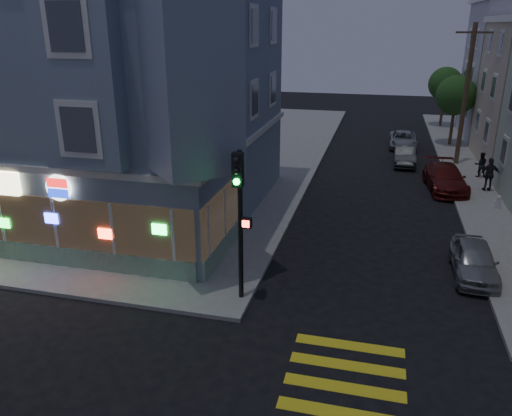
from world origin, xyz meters
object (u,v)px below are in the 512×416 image
at_px(utility_pole, 466,94).
at_px(fire_hydrant, 498,201).
at_px(pedestrian_a, 481,165).
at_px(parked_car_d, 403,140).
at_px(pedestrian_b, 490,175).
at_px(parked_car_b, 405,155).
at_px(street_tree_near, 456,95).
at_px(traffic_signal, 240,202).
at_px(parked_car_a, 474,260).
at_px(parked_car_c, 445,178).
at_px(street_tree_far, 445,84).

height_order(utility_pole, fire_hydrant, utility_pole).
bearing_deg(pedestrian_a, parked_car_d, -63.35).
xyz_separation_m(utility_pole, pedestrian_b, (1.00, -5.89, -3.70)).
distance_m(pedestrian_b, parked_car_b, 6.85).
xyz_separation_m(pedestrian_a, parked_car_b, (-4.40, 2.40, -0.27)).
bearing_deg(parked_car_d, pedestrian_b, -67.25).
distance_m(street_tree_near, fire_hydrant, 15.31).
bearing_deg(pedestrian_a, parked_car_b, -32.04).
height_order(traffic_signal, fire_hydrant, traffic_signal).
relative_size(utility_pole, parked_car_b, 2.28).
bearing_deg(parked_car_a, parked_car_c, 90.34).
height_order(pedestrian_b, parked_car_a, pedestrian_b).
bearing_deg(street_tree_near, parked_car_a, -93.78).
height_order(pedestrian_a, parked_car_a, pedestrian_a).
distance_m(street_tree_far, traffic_signal, 36.04).
height_order(street_tree_far, traffic_signal, street_tree_far).
xyz_separation_m(street_tree_far, parked_car_a, (-1.50, -30.71, -3.28)).
distance_m(street_tree_near, parked_car_c, 12.38).
bearing_deg(street_tree_far, pedestrian_b, -87.70).
relative_size(utility_pole, fire_hydrant, 12.76).
height_order(street_tree_near, parked_car_a, street_tree_near).
relative_size(utility_pole, street_tree_near, 1.70).
distance_m(street_tree_far, fire_hydrant, 23.17).
relative_size(street_tree_near, pedestrian_b, 2.81).
bearing_deg(utility_pole, street_tree_far, 89.18).
relative_size(street_tree_far, fire_hydrant, 7.51).
bearing_deg(parked_car_d, utility_pole, -53.28).
xyz_separation_m(pedestrian_a, pedestrian_b, (0.00, -2.83, 0.17)).
relative_size(street_tree_far, parked_car_b, 1.34).
distance_m(utility_pole, parked_car_b, 5.40).
bearing_deg(street_tree_far, parked_car_d, -110.83).
xyz_separation_m(street_tree_near, traffic_signal, (-9.52, -26.76, -0.27)).
bearing_deg(parked_car_b, street_tree_near, 62.15).
height_order(street_tree_near, street_tree_far, same).
xyz_separation_m(pedestrian_b, parked_car_c, (-2.30, 0.03, -0.39)).
relative_size(parked_car_a, parked_car_c, 0.78).
xyz_separation_m(parked_car_a, parked_car_d, (-2.10, 21.25, -0.04)).
height_order(pedestrian_b, fire_hydrant, pedestrian_b).
height_order(utility_pole, parked_car_b, utility_pole).
height_order(street_tree_near, parked_car_c, street_tree_near).
xyz_separation_m(parked_car_b, traffic_signal, (-5.92, -20.10, 3.01)).
distance_m(parked_car_b, traffic_signal, 21.17).
distance_m(utility_pole, parked_car_d, 7.05).
distance_m(parked_car_b, fire_hydrant, 9.35).
bearing_deg(utility_pole, street_tree_near, 88.09).
height_order(utility_pole, traffic_signal, utility_pole).
distance_m(pedestrian_b, parked_car_c, 2.33).
xyz_separation_m(parked_car_a, traffic_signal, (-8.02, -4.05, 3.01)).
xyz_separation_m(street_tree_far, pedestrian_b, (0.80, -19.89, -2.84)).
bearing_deg(parked_car_b, pedestrian_b, -49.40).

